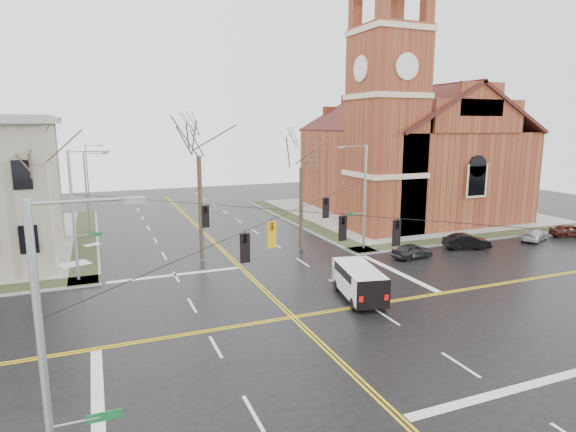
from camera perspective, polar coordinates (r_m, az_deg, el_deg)
name	(u,v)px	position (r m, az deg, el deg)	size (l,w,h in m)	color
ground	(293,317)	(28.11, 0.60, -11.90)	(120.00, 120.00, 0.00)	black
sidewalks	(293,316)	(28.08, 0.60, -11.76)	(80.00, 80.00, 0.17)	gray
road_markings	(293,317)	(28.11, 0.60, -11.89)	(100.00, 100.00, 0.01)	gold
church	(404,145)	(59.89, 13.58, 8.21)	(24.28, 27.48, 27.50)	maroon
signal_pole_ne	(363,194)	(41.76, 8.90, 2.56)	(2.75, 0.22, 9.00)	gray
signal_pole_nw	(76,212)	(35.93, -23.85, 0.42)	(2.75, 0.22, 9.00)	gray
signal_pole_sw	(51,366)	(13.81, -26.25, -15.70)	(2.75, 0.22, 9.00)	gray
span_wires	(293,211)	(26.34, 0.62, 0.63)	(23.02, 23.02, 0.03)	black
traffic_signals	(298,226)	(25.88, 1.19, -1.24)	(8.21, 8.26, 1.30)	black
streetlight_north_a	(88,189)	(52.31, -22.64, 2.97)	(2.30, 0.20, 8.00)	gray
streetlight_north_b	(88,171)	(72.20, -22.59, 4.92)	(2.30, 0.20, 8.00)	gray
cargo_van	(358,279)	(31.04, 8.25, -7.43)	(3.07, 5.61, 2.02)	white
parked_car_a	(412,251)	(40.97, 14.50, -4.00)	(1.46, 3.62, 1.23)	black
parked_car_b	(467,241)	(45.41, 20.44, -2.84)	(1.41, 4.05, 1.33)	black
parked_car_c	(535,235)	(51.25, 27.19, -1.98)	(1.58, 3.88, 1.12)	#B5B5B8
parked_car_d	(570,230)	(54.61, 30.42, -1.49)	(1.47, 3.66, 1.25)	#431813
tree_nw_far	(36,165)	(38.47, -27.72, 5.37)	(4.00, 4.00, 11.08)	#3D3027
tree_nw_near	(198,149)	(38.38, -10.56, 7.84)	(4.00, 4.00, 12.43)	#3D3027
tree_ne	(301,162)	(41.27, 1.60, 6.45)	(4.00, 4.00, 10.64)	#3D3027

